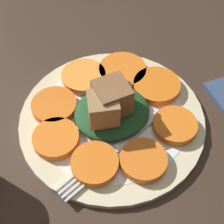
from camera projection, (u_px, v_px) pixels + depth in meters
The scene contains 12 objects.
table_slab at pixel (112, 124), 49.21cm from camera, with size 120.00×120.00×2.00cm, color #38281E.
plate at pixel (112, 118), 47.99cm from camera, with size 28.26×28.26×1.05cm.
carrot_slice_0 at pixel (54, 106), 47.95cm from camera, with size 6.98×6.98×1.25cm, color orange.
carrot_slice_1 at pixel (56, 138), 44.34cm from camera, with size 6.67×6.67×1.25cm, color orange.
carrot_slice_2 at pixel (95, 163), 41.94cm from camera, with size 6.50×6.50×1.25cm, color orange.
carrot_slice_3 at pixel (143, 160), 42.24cm from camera, with size 6.51×6.51×1.25cm, color orange.
carrot_slice_4 at pixel (175, 125), 45.72cm from camera, with size 6.53×6.53×1.25cm, color orange.
carrot_slice_5 at pixel (157, 86), 50.44cm from camera, with size 7.60×7.60×1.25cm, color orange.
carrot_slice_6 at pixel (123, 71), 52.51cm from camera, with size 7.97×7.97×1.25cm, color orange.
carrot_slice_7 at pixel (84, 76), 51.68cm from camera, with size 7.34×7.34×1.25cm, color orange.
center_pile at pixel (111, 107), 45.37cm from camera, with size 11.42×10.28×6.72cm.
fork at pixel (112, 152), 43.47cm from camera, with size 18.64×9.15×0.40cm.
Camera 1 is at (-10.13, -26.38, 41.33)cm, focal length 50.00 mm.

